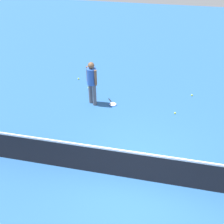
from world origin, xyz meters
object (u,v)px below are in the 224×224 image
Objects in this scene: tennis_ball_near_player at (175,113)px; tennis_ball_stray_left at (88,88)px; tennis_ball_midcourt at (79,79)px; tennis_racket_near_player at (113,104)px; player_near_side at (92,80)px; tennis_ball_baseline at (192,95)px.

tennis_ball_stray_left is (3.57, -1.12, 0.00)m from tennis_ball_near_player.
tennis_ball_stray_left is at bearing 133.89° from tennis_ball_midcourt.
tennis_ball_midcourt is at bearing -46.11° from tennis_ball_stray_left.
player_near_side is at bearing 9.26° from tennis_racket_near_player.
tennis_racket_near_player is at bearing -4.08° from tennis_ball_near_player.
tennis_ball_baseline is 1.00× the size of tennis_ball_stray_left.
tennis_ball_stray_left is (-0.65, 0.67, 0.00)m from tennis_ball_midcourt.
tennis_ball_midcourt is at bearing -40.94° from tennis_racket_near_player.
player_near_side reaches higher than tennis_racket_near_player.
tennis_ball_baseline is at bearing 175.27° from tennis_ball_midcourt.
tennis_ball_stray_left is (4.22, 0.27, 0.00)m from tennis_ball_baseline.
tennis_ball_near_player is (-3.08, 0.05, -0.98)m from player_near_side.
tennis_ball_baseline is at bearing -160.10° from player_near_side.
tennis_ball_stray_left is at bearing -65.54° from player_near_side.
tennis_ball_midcourt is at bearing -23.09° from tennis_ball_near_player.
tennis_ball_midcourt is (1.14, -1.75, -0.98)m from player_near_side.
tennis_ball_near_player and tennis_ball_baseline have the same top height.
tennis_racket_near_player is (-0.74, -0.12, -1.00)m from player_near_side.
tennis_ball_near_player is at bearing 162.51° from tennis_ball_stray_left.
player_near_side reaches higher than tennis_ball_midcourt.
player_near_side is 1.53m from tennis_ball_stray_left.
tennis_ball_baseline is (-2.98, -1.23, 0.02)m from tennis_racket_near_player.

